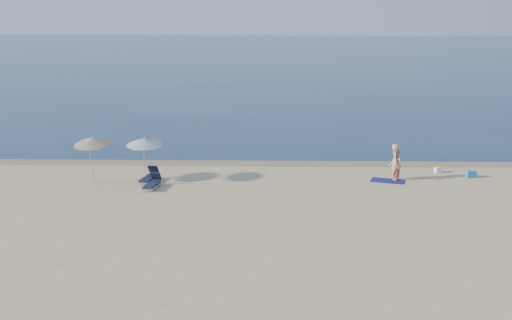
{
  "coord_description": "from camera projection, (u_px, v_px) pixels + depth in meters",
  "views": [
    {
      "loc": [
        -2.22,
        -15.71,
        8.65
      ],
      "look_at": [
        -2.94,
        16.0,
        1.0
      ],
      "focal_mm": 45.0,
      "sensor_mm": 36.0,
      "label": 1
    }
  ],
  "objects": [
    {
      "name": "blue_cooler",
      "position": [
        471.0,
        174.0,
        33.13
      ],
      "size": [
        0.52,
        0.41,
        0.34
      ],
      "primitive_type": "cube",
      "rotation": [
        0.0,
        0.0,
        0.14
      ],
      "color": "#206EB2",
      "rests_on": "ground"
    },
    {
      "name": "sea",
      "position": [
        283.0,
        55.0,
        114.44
      ],
      "size": [
        240.0,
        160.0,
        0.01
      ],
      "primitive_type": "cube",
      "color": "#0B2645",
      "rests_on": "ground"
    },
    {
      "name": "person_left",
      "position": [
        396.0,
        162.0,
        32.53
      ],
      "size": [
        0.6,
        0.76,
        1.85
      ],
      "primitive_type": "imported",
      "rotation": [
        0.0,
        0.0,
        1.32
      ],
      "color": "tan",
      "rests_on": "ground"
    },
    {
      "name": "lounger_right",
      "position": [
        152.0,
        183.0,
        31.19
      ],
      "size": [
        0.72,
        1.58,
        0.67
      ],
      "rotation": [
        0.0,
        0.0,
        -0.15
      ],
      "color": "#121A33",
      "rests_on": "ground"
    },
    {
      "name": "lounger_left",
      "position": [
        149.0,
        177.0,
        32.32
      ],
      "size": [
        0.82,
        1.68,
        0.71
      ],
      "rotation": [
        0.0,
        0.0,
        -0.19
      ],
      "color": "#121A33",
      "rests_on": "ground"
    },
    {
      "name": "umbrella_far",
      "position": [
        92.0,
        140.0,
        31.72
      ],
      "size": [
        2.34,
        2.36,
        2.52
      ],
      "rotation": [
        0.0,
        0.0,
        -0.3
      ],
      "color": "silver",
      "rests_on": "ground"
    },
    {
      "name": "beach_towel",
      "position": [
        388.0,
        181.0,
        32.46
      ],
      "size": [
        1.86,
        1.36,
        0.03
      ],
      "primitive_type": "cube",
      "rotation": [
        0.0,
        0.0,
        -0.29
      ],
      "color": "#101551",
      "rests_on": "ground"
    },
    {
      "name": "person_right",
      "position": [
        395.0,
        165.0,
        32.45
      ],
      "size": [
        0.63,
        0.8,
        1.61
      ],
      "primitive_type": "imported",
      "rotation": [
        0.0,
        0.0,
        -1.6
      ],
      "color": "tan",
      "rests_on": "ground"
    },
    {
      "name": "white_bag",
      "position": [
        438.0,
        170.0,
        34.12
      ],
      "size": [
        0.39,
        0.36,
        0.27
      ],
      "primitive_type": "cube",
      "rotation": [
        0.0,
        0.0,
        0.33
      ],
      "color": "silver",
      "rests_on": "ground"
    },
    {
      "name": "wet_sand_strip",
      "position": [
        309.0,
        163.0,
        36.1
      ],
      "size": [
        240.0,
        1.6,
        0.0
      ],
      "primitive_type": "cube",
      "color": "#847254",
      "rests_on": "ground"
    },
    {
      "name": "umbrella_near",
      "position": [
        145.0,
        141.0,
        31.81
      ],
      "size": [
        2.08,
        2.1,
        2.4
      ],
      "rotation": [
        0.0,
        0.0,
        -0.14
      ],
      "color": "silver",
      "rests_on": "ground"
    }
  ]
}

